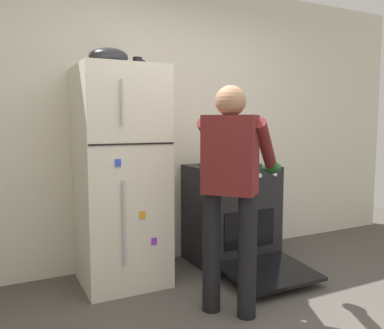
{
  "coord_description": "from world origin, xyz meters",
  "views": [
    {
      "loc": [
        -1.48,
        -1.62,
        1.35
      ],
      "look_at": [
        0.0,
        1.32,
        1.0
      ],
      "focal_mm": 36.92,
      "sensor_mm": 36.0,
      "label": 1
    }
  ],
  "objects_px": {
    "coffee_mug": "(138,63)",
    "red_pot": "(219,161)",
    "stove_range": "(231,215)",
    "person_cook": "(232,179)",
    "mixing_bowl": "(109,57)",
    "refrigerator": "(121,176)"
  },
  "relations": [
    {
      "from": "red_pot",
      "to": "coffee_mug",
      "type": "height_order",
      "value": "coffee_mug"
    },
    {
      "from": "refrigerator",
      "to": "person_cook",
      "type": "distance_m",
      "value": 1.03
    },
    {
      "from": "stove_range",
      "to": "mixing_bowl",
      "type": "height_order",
      "value": "mixing_bowl"
    },
    {
      "from": "stove_range",
      "to": "red_pot",
      "type": "distance_m",
      "value": 0.56
    },
    {
      "from": "refrigerator",
      "to": "stove_range",
      "type": "xyz_separation_m",
      "value": [
        1.09,
        -0.02,
        -0.44
      ]
    },
    {
      "from": "coffee_mug",
      "to": "stove_range",
      "type": "bearing_deg",
      "value": -4.31
    },
    {
      "from": "stove_range",
      "to": "person_cook",
      "type": "relative_size",
      "value": 0.78
    },
    {
      "from": "mixing_bowl",
      "to": "coffee_mug",
      "type": "bearing_deg",
      "value": 10.78
    },
    {
      "from": "coffee_mug",
      "to": "red_pot",
      "type": "bearing_deg",
      "value": -7.64
    },
    {
      "from": "red_pot",
      "to": "coffee_mug",
      "type": "relative_size",
      "value": 3.07
    },
    {
      "from": "red_pot",
      "to": "person_cook",
      "type": "bearing_deg",
      "value": -115.36
    },
    {
      "from": "refrigerator",
      "to": "red_pot",
      "type": "bearing_deg",
      "value": -3.06
    },
    {
      "from": "red_pot",
      "to": "refrigerator",
      "type": "bearing_deg",
      "value": 176.94
    },
    {
      "from": "person_cook",
      "to": "coffee_mug",
      "type": "relative_size",
      "value": 14.28
    },
    {
      "from": "red_pot",
      "to": "coffee_mug",
      "type": "bearing_deg",
      "value": 172.36
    },
    {
      "from": "coffee_mug",
      "to": "mixing_bowl",
      "type": "relative_size",
      "value": 0.36
    },
    {
      "from": "refrigerator",
      "to": "red_pot",
      "type": "relative_size",
      "value": 5.25
    },
    {
      "from": "stove_range",
      "to": "coffee_mug",
      "type": "bearing_deg",
      "value": 175.69
    },
    {
      "from": "coffee_mug",
      "to": "mixing_bowl",
      "type": "bearing_deg",
      "value": -169.22
    },
    {
      "from": "refrigerator",
      "to": "red_pot",
      "type": "height_order",
      "value": "refrigerator"
    },
    {
      "from": "refrigerator",
      "to": "stove_range",
      "type": "relative_size",
      "value": 1.45
    },
    {
      "from": "stove_range",
      "to": "red_pot",
      "type": "bearing_deg",
      "value": -168.76
    }
  ]
}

